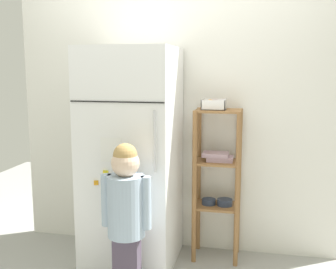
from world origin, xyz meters
name	(u,v)px	position (x,y,z in m)	size (l,w,h in m)	color
ground_plane	(166,264)	(0.00, 0.00, 0.00)	(6.00, 6.00, 0.00)	#999993
kitchen_wall_back	(175,121)	(0.00, 0.39, 1.09)	(2.70, 0.03, 2.18)	silver
refrigerator	(132,158)	(-0.27, 0.02, 0.84)	(0.68, 0.71, 1.68)	white
child_standing	(126,206)	(-0.16, -0.49, 0.64)	(0.34, 0.25, 1.05)	#4C4151
pantry_shelf_unit	(217,174)	(0.38, 0.22, 0.70)	(0.37, 0.28, 1.21)	olive
fruit_bin	(213,105)	(0.33, 0.22, 1.25)	(0.18, 0.17, 0.08)	white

